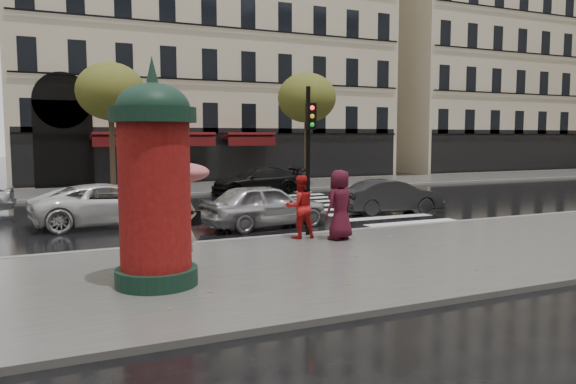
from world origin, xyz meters
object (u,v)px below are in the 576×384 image
man_burgundy (340,205)px  car_black (258,181)px  car_silver (264,205)px  traffic_light (309,146)px  car_darkgrey (392,196)px  morris_column (154,177)px  woman_umbrella (182,196)px  woman_red (300,207)px  car_white (110,204)px

man_burgundy → car_black: size_ratio=0.41×
car_silver → car_black: size_ratio=0.89×
traffic_light → car_darkgrey: 6.88m
morris_column → man_burgundy: bearing=25.6°
woman_umbrella → car_black: 16.50m
car_silver → car_darkgrey: car_silver is taller
car_darkgrey → car_black: bearing=20.4°
car_darkgrey → morris_column: bearing=131.0°
car_silver → car_black: (3.67, 9.79, -0.03)m
woman_umbrella → woman_red: 4.38m
car_darkgrey → car_black: car_black is taller
woman_red → car_black: woman_red is taller
woman_red → traffic_light: 1.77m
car_darkgrey → car_black: 8.90m
woman_umbrella → man_burgundy: 4.95m
woman_red → car_white: (-4.40, 5.44, -0.30)m
morris_column → car_black: (8.44, 15.92, -1.50)m
woman_umbrella → car_white: 7.53m
woman_umbrella → car_silver: 6.29m
car_white → traffic_light: bearing=-142.5°
man_burgundy → car_white: man_burgundy is taller
man_burgundy → morris_column: size_ratio=0.45×
woman_red → morris_column: size_ratio=0.41×
woman_red → man_burgundy: bearing=146.6°
woman_umbrella → car_black: size_ratio=0.50×
morris_column → car_white: 8.89m
man_burgundy → car_darkgrey: 6.83m
man_burgundy → car_black: (2.87, 13.26, -0.40)m
woman_umbrella → woman_red: (3.83, 2.01, -0.67)m
car_darkgrey → car_silver: bearing=107.7°
woman_red → traffic_light: bearing=-141.3°
man_burgundy → woman_red: bearing=-56.3°
car_darkgrey → car_white: bearing=88.3°
traffic_light → car_silver: 3.20m
car_silver → car_darkgrey: bearing=-86.3°
man_burgundy → morris_column: morris_column is taller
woman_red → morris_column: 5.85m
morris_column → car_black: bearing=62.1°
man_burgundy → car_silver: (-0.80, 3.47, -0.36)m
traffic_light → car_silver: size_ratio=1.00×
car_darkgrey → car_white: 10.42m
woman_red → car_black: size_ratio=0.37×
woman_umbrella → car_black: (7.60, 14.61, -0.98)m
man_burgundy → car_silver: size_ratio=0.46×
man_burgundy → car_darkgrey: size_ratio=0.49×
woman_red → car_darkgrey: woman_red is taller
traffic_light → car_black: traffic_light is taller
traffic_light → car_darkgrey: (5.47, 3.64, -2.04)m
woman_umbrella → car_white: bearing=94.4°
woman_umbrella → car_darkgrey: woman_umbrella is taller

